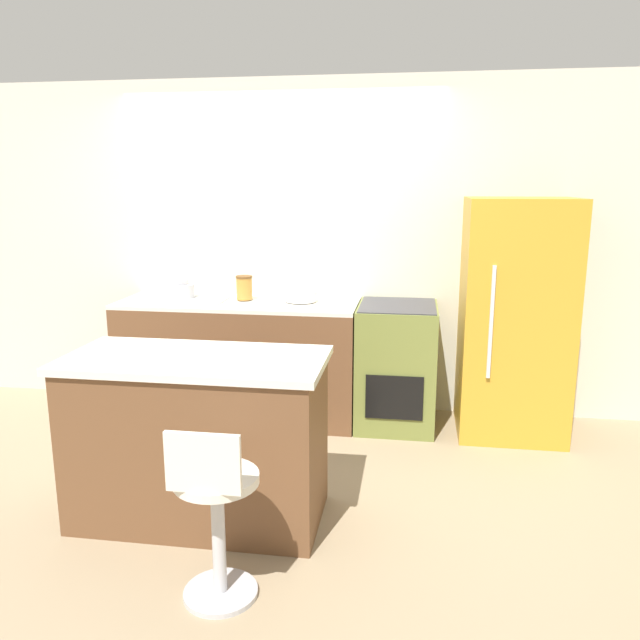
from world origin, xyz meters
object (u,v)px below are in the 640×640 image
Objects in this scene: oven_range at (396,365)px; kettle at (182,288)px; mixing_bowl at (301,296)px; stool_chair at (216,513)px; refrigerator at (514,319)px.

kettle reaches higher than oven_range.
oven_range is at bearing -1.54° from kettle.
mixing_bowl reaches higher than oven_range.
stool_chair is at bearing -89.12° from mixing_bowl.
refrigerator is 2.53m from kettle.
refrigerator is 2.03× the size of stool_chair.
oven_range is 0.54× the size of refrigerator.
kettle is at bearing 180.00° from mixing_bowl.
mixing_bowl is (-1.57, 0.06, 0.11)m from refrigerator.
refrigerator is 7.04× the size of mixing_bowl.
stool_chair is 2.32m from mixing_bowl.
kettle is at bearing 178.46° from oven_range.
oven_range is 1.10× the size of stool_chair.
oven_range is at bearing 72.33° from stool_chair.
oven_range is at bearing -3.52° from mixing_bowl.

